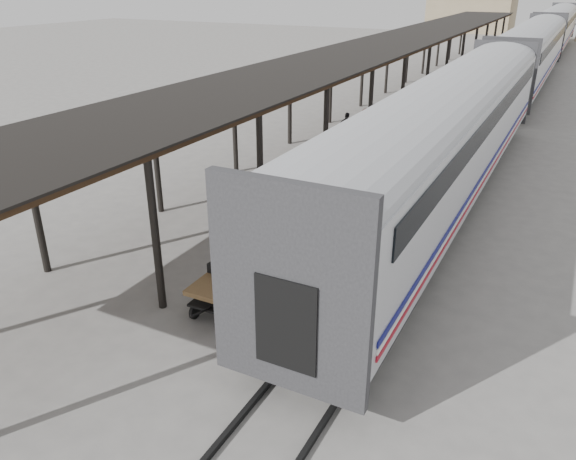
% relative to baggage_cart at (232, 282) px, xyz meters
% --- Properties ---
extents(ground, '(160.00, 160.00, 0.00)m').
position_rel_baggage_cart_xyz_m(ground, '(-0.18, 1.10, -0.65)').
color(ground, slate).
rests_on(ground, ground).
extents(train, '(3.45, 76.01, 4.01)m').
position_rel_baggage_cart_xyz_m(train, '(3.01, 34.89, 2.04)').
color(train, silver).
rests_on(train, ground).
extents(canopy, '(4.90, 64.30, 4.15)m').
position_rel_baggage_cart_xyz_m(canopy, '(-3.58, 25.10, 3.36)').
color(canopy, '#422B19').
rests_on(canopy, ground).
extents(rails, '(1.54, 150.00, 0.12)m').
position_rel_baggage_cart_xyz_m(rails, '(3.02, 35.10, -0.59)').
color(rails, black).
rests_on(rails, ground).
extents(building_left, '(12.00, 8.00, 6.00)m').
position_rel_baggage_cart_xyz_m(building_left, '(-10.18, 83.10, 2.35)').
color(building_left, tan).
rests_on(building_left, ground).
extents(baggage_cart, '(1.28, 2.42, 0.86)m').
position_rel_baggage_cart_xyz_m(baggage_cart, '(0.00, 0.00, 0.00)').
color(baggage_cart, brown).
rests_on(baggage_cart, ground).
extents(suitcase_stack, '(1.20, 1.21, 0.60)m').
position_rel_baggage_cart_xyz_m(suitcase_stack, '(-0.11, 0.37, 0.42)').
color(suitcase_stack, '#323234').
rests_on(suitcase_stack, baggage_cart).
extents(luggage_tug, '(1.00, 1.55, 1.33)m').
position_rel_baggage_cart_xyz_m(luggage_tug, '(-2.58, 17.11, -0.04)').
color(luggage_tug, maroon).
rests_on(luggage_tug, ground).
extents(porter, '(0.64, 0.80, 1.92)m').
position_rel_baggage_cart_xyz_m(porter, '(0.25, -0.65, 1.17)').
color(porter, navy).
rests_on(porter, baggage_cart).
extents(pedestrian, '(0.95, 0.45, 1.57)m').
position_rel_baggage_cart_xyz_m(pedestrian, '(-3.07, 15.27, 0.14)').
color(pedestrian, black).
rests_on(pedestrian, ground).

